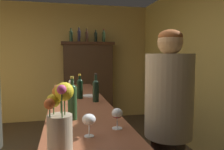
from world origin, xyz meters
TOP-DOWN VIEW (x-y plane):
  - wall_back at (0.00, 3.00)m, footprint 4.94×0.12m
  - display_cabinet at (0.97, 2.72)m, footprint 1.16×0.37m
  - wine_bottle_riesling at (0.48, -0.59)m, footprint 0.07×0.07m
  - wine_bottle_chardonnay at (0.59, 0.20)m, footprint 0.07×0.07m
  - wine_bottle_rose at (0.74, -0.01)m, footprint 0.06×0.06m
  - wine_glass_front at (0.53, 0.90)m, footprint 0.07×0.07m
  - wine_glass_mid at (0.56, -0.96)m, footprint 0.08×0.08m
  - wine_glass_rear at (0.75, -0.86)m, footprint 0.07×0.07m
  - flower_arrangement at (0.40, -1.15)m, footprint 0.14×0.15m
  - cheese_plate at (0.71, 0.30)m, footprint 0.17×0.17m
  - display_bottle_left at (0.60, 2.72)m, footprint 0.07×0.07m
  - display_bottle_midleft at (0.78, 2.72)m, footprint 0.07×0.07m
  - display_bottle_center at (0.95, 2.72)m, footprint 0.07×0.07m
  - display_bottle_midright at (1.15, 2.72)m, footprint 0.07×0.07m
  - display_bottle_right at (1.33, 2.72)m, footprint 0.07×0.07m
  - bartender at (1.21, -0.67)m, footprint 0.37×0.37m

SIDE VIEW (x-z plane):
  - bartender at x=1.21m, z-range 0.08..1.77m
  - display_cabinet at x=0.97m, z-range 0.04..1.83m
  - cheese_plate at x=0.71m, z-range 1.02..1.04m
  - wine_glass_rear at x=0.75m, z-range 1.05..1.19m
  - wine_glass_front at x=0.53m, z-range 1.05..1.19m
  - wine_glass_mid at x=0.56m, z-range 1.06..1.19m
  - wine_bottle_chardonnay at x=0.59m, z-range 1.01..1.28m
  - wine_bottle_rose at x=0.74m, z-range 1.01..1.30m
  - wine_bottle_riesling at x=0.48m, z-range 1.01..1.33m
  - flower_arrangement at x=0.40m, z-range 1.02..1.37m
  - wall_back at x=0.00m, z-range 0.00..2.66m
  - display_bottle_midright at x=1.15m, z-range 1.78..2.07m
  - display_bottle_center at x=0.95m, z-range 1.77..2.09m
  - display_bottle_right at x=1.33m, z-range 1.78..2.08m
  - display_bottle_left at x=0.60m, z-range 1.78..2.08m
  - display_bottle_midleft at x=0.78m, z-range 1.78..2.11m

